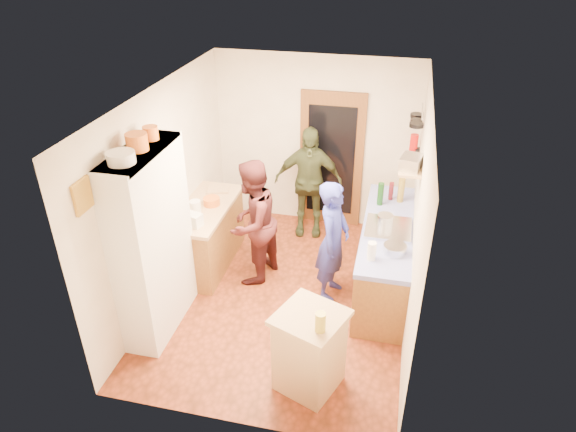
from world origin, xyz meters
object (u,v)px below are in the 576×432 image
(island_base, at_px, (309,353))
(person_hob, at_px, (335,243))
(right_counter_base, at_px, (385,258))
(person_back, at_px, (309,182))
(person_left, at_px, (256,222))
(hutch_body, at_px, (153,243))

(island_base, relative_size, person_hob, 0.55)
(right_counter_base, distance_m, island_base, 1.97)
(right_counter_base, distance_m, person_back, 1.68)
(island_base, bearing_deg, person_hob, 89.43)
(island_base, distance_m, person_hob, 1.55)
(person_left, distance_m, person_back, 1.34)
(person_hob, relative_size, person_left, 0.94)
(island_base, bearing_deg, right_counter_base, 71.40)
(island_base, distance_m, person_back, 3.03)
(hutch_body, xyz_separation_m, person_left, (0.84, 1.11, -0.26))
(island_base, bearing_deg, person_back, 101.13)
(person_hob, xyz_separation_m, person_left, (-1.04, 0.18, 0.05))
(island_base, height_order, person_hob, person_hob)
(hutch_body, bearing_deg, right_counter_base, 27.47)
(person_left, height_order, person_back, person_back)
(person_left, bearing_deg, person_hob, 95.86)
(island_base, relative_size, person_back, 0.51)
(hutch_body, xyz_separation_m, person_back, (1.29, 2.38, -0.25))
(hutch_body, relative_size, person_hob, 1.40)
(right_counter_base, bearing_deg, hutch_body, -152.53)
(right_counter_base, height_order, person_left, person_left)
(person_left, bearing_deg, person_back, 176.06)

